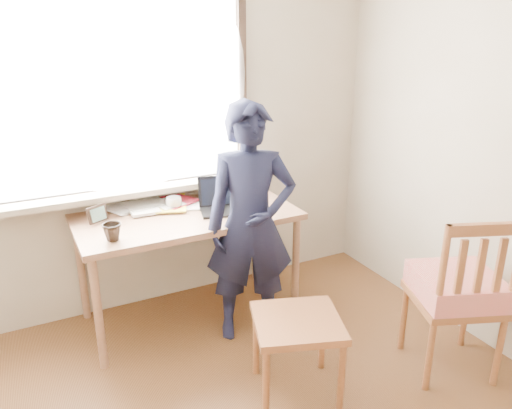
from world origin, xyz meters
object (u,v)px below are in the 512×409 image
person (251,225)px  mug_dark (112,232)px  laptop (223,202)px  mug_white (174,203)px  desk (187,225)px  side_chair (457,289)px  work_chair (297,331)px

person → mug_dark: bearing=-172.2°
laptop → mug_white: laptop is taller
mug_white → laptop: bearing=-28.7°
desk → person: size_ratio=0.93×
side_chair → mug_dark: bearing=148.9°
desk → mug_white: (-0.05, 0.13, 0.13)m
work_chair → mug_dark: bearing=134.3°
mug_white → work_chair: (0.31, -1.18, -0.43)m
work_chair → person: bearing=86.3°
mug_dark → mug_white: bearing=35.5°
person → laptop: bearing=115.6°
work_chair → side_chair: size_ratio=0.57×
mug_dark → work_chair: (0.81, -0.83, -0.44)m
work_chair → person: person is taller
desk → mug_dark: bearing=-157.8°
person → desk: bearing=147.1°
desk → side_chair: side_chair is taller
mug_dark → side_chair: side_chair is taller
mug_dark → side_chair: 2.08m
mug_white → person: person is taller
laptop → side_chair: (0.96, -1.26, -0.30)m
desk → laptop: laptop is taller
desk → mug_white: mug_white is taller
desk → mug_white: bearing=108.6°
desk → person: bearing=-51.2°
laptop → mug_dark: bearing=-166.8°
mug_white → side_chair: bearing=-48.4°
mug_dark → work_chair: size_ratio=0.19×
work_chair → person: 0.78m
laptop → work_chair: size_ratio=0.63×
side_chair → laptop: bearing=127.4°
mug_dark → person: person is taller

